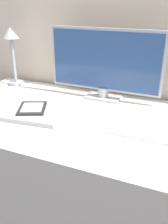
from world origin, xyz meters
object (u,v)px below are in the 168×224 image
Objects in this scene: laptop at (34,113)px; ereader at (32,108)px; desk_lamp at (12,47)px; keyboard at (142,133)px; monitor at (104,64)px.

ereader is (-0.02, 0.02, 0.02)m from laptop.
desk_lamp is at bearing 136.25° from laptop.
desk_lamp reaches higher than keyboard.
desk_lamp is (-0.35, 0.34, 0.22)m from ereader.
keyboard is at bearing -48.64° from monitor.
monitor is at bearing 131.36° from keyboard.
ereader is 0.55× the size of desk_lamp.
monitor is 1.94× the size of laptop.
desk_lamp is (-0.62, 0.01, 0.05)m from monitor.
laptop is 0.03m from ereader.
laptop is 1.63× the size of ereader.
monitor is 0.62m from desk_lamp.
ereader is 0.54m from desk_lamp.
monitor is 2.19× the size of keyboard.
keyboard is 0.89× the size of laptop.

